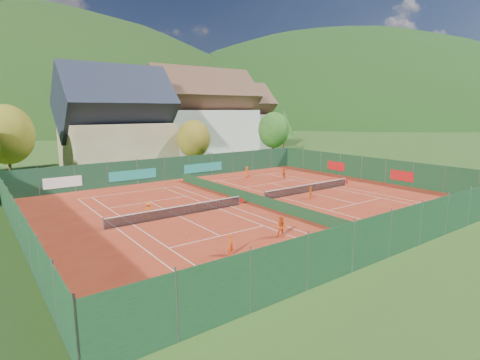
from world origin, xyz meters
The scene contains 30 objects.
ground centered at (0.00, 0.00, -0.02)m, with size 600.00×600.00×0.00m, color #274917.
clay_pad centered at (0.00, 0.00, 0.01)m, with size 40.00×32.00×0.01m, color #A02C17.
court_markings_left centered at (-8.00, 0.00, 0.01)m, with size 11.03×23.83×0.00m.
court_markings_right centered at (8.00, 0.00, 0.01)m, with size 11.03×23.83×0.00m.
tennis_net_left centered at (-7.85, 0.00, 0.51)m, with size 13.30×0.10×1.02m.
tennis_net_right centered at (8.15, 0.00, 0.51)m, with size 13.30×0.10×1.02m.
court_divider centered at (0.00, 0.00, 0.50)m, with size 0.03×28.80×1.00m.
fence_north centered at (-0.46, 15.99, 1.47)m, with size 40.00×0.10×3.00m.
fence_south centered at (0.00, -16.00, 1.50)m, with size 40.00×0.04×3.00m.
fence_west centered at (-20.00, 0.00, 1.50)m, with size 0.04×32.00×3.00m.
fence_east centered at (20.00, 0.05, 1.48)m, with size 0.09×32.00×3.00m.
chalet centered at (-3.00, 30.00, 6.62)m, with size 16.20×12.00×16.00m.
hotel_block_a centered at (16.00, 36.00, 7.38)m, with size 21.60×11.00×17.25m.
hotel_block_b centered at (30.00, 44.00, 6.62)m, with size 17.28×10.00×15.50m.
tree_west_mid centered at (-18.00, 26.00, 6.07)m, with size 6.44×6.44×9.78m.
tree_center centered at (6.00, 22.00, 4.72)m, with size 5.01×5.01×7.60m.
tree_east_front centered at (24.00, 24.00, 5.39)m, with size 5.72×5.72×8.69m.
tree_east_mid centered at (34.00, 32.00, 6.06)m, with size 5.04×5.04×9.00m.
tree_east_back centered at (26.00, 40.00, 6.74)m, with size 7.15×7.15×10.86m.
mountain_backdrop centered at (28.54, 233.48, -39.64)m, with size 820.00×530.00×242.00m.
ball_hopper centered at (10.15, -11.39, 0.56)m, with size 0.34×0.34×0.80m.
loose_ball_0 centered at (-9.64, -4.30, 0.03)m, with size 0.07×0.07×0.07m, color #CCD833.
loose_ball_1 centered at (6.42, -12.31, 0.03)m, with size 0.07×0.07×0.07m, color #CCD833.
loose_ball_2 centered at (-0.82, 3.55, 0.03)m, with size 0.07×0.07×0.07m, color #CCD833.
player_left_near centered at (-9.51, -9.89, 0.71)m, with size 0.52×0.34×1.41m, color #D64C13.
player_left_mid centered at (-4.68, -9.35, 0.79)m, with size 0.77×0.60×1.58m, color #D14A12.
player_left_far centered at (-10.42, 0.90, 0.72)m, with size 0.93×0.54×1.44m, color orange.
player_right_near centered at (5.76, -2.39, 0.69)m, with size 0.81×0.34×1.38m, color orange.
player_right_far_a centered at (8.14, 11.45, 0.75)m, with size 0.74×0.48×1.51m, color #D04712.
player_right_far_b centered at (11.75, 8.00, 0.68)m, with size 1.26×0.40×1.36m, color #E24F14.
Camera 1 is at (-22.32, -28.20, 9.06)m, focal length 28.00 mm.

